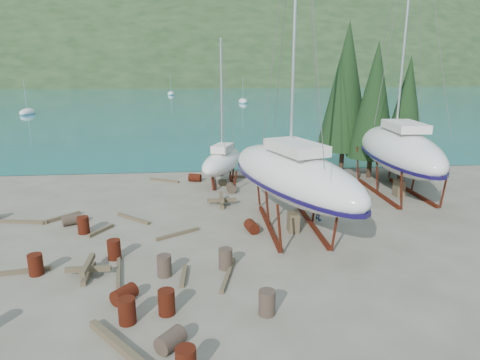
{
  "coord_description": "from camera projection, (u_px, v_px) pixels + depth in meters",
  "views": [
    {
      "loc": [
        -0.36,
        -18.43,
        8.21
      ],
      "look_at": [
        1.75,
        3.0,
        2.45
      ],
      "focal_mm": 32.0,
      "sensor_mm": 36.0,
      "label": 1
    }
  ],
  "objects": [
    {
      "name": "ground",
      "position": [
        209.0,
        248.0,
        19.88
      ],
      "size": [
        600.0,
        600.0,
        0.0
      ],
      "primitive_type": "plane",
      "color": "#5B5648",
      "rests_on": "ground"
    },
    {
      "name": "bay_water",
      "position": [
        197.0,
        77.0,
        322.72
      ],
      "size": [
        700.0,
        700.0,
        0.0
      ],
      "primitive_type": "plane",
      "color": "#196D80",
      "rests_on": "ground"
    },
    {
      "name": "far_hill",
      "position": [
        197.0,
        77.0,
        327.53
      ],
      "size": [
        800.0,
        360.0,
        110.0
      ],
      "primitive_type": "ellipsoid",
      "color": "#1D3118",
      "rests_on": "ground"
    },
    {
      "name": "far_house_left",
      "position": [
        66.0,
        78.0,
        196.1
      ],
      "size": [
        6.6,
        5.6,
        5.6
      ],
      "color": "beige",
      "rests_on": "ground"
    },
    {
      "name": "far_house_center",
      "position": [
        155.0,
        78.0,
        199.89
      ],
      "size": [
        6.6,
        5.6,
        5.6
      ],
      "color": "beige",
      "rests_on": "ground"
    },
    {
      "name": "far_house_right",
      "position": [
        260.0,
        77.0,
        204.64
      ],
      "size": [
        6.6,
        5.6,
        5.6
      ],
      "color": "beige",
      "rests_on": "ground"
    },
    {
      "name": "cypress_near_right",
      "position": [
        375.0,
        100.0,
        31.1
      ],
      "size": [
        3.6,
        3.6,
        10.0
      ],
      "color": "black",
      "rests_on": "ground"
    },
    {
      "name": "cypress_mid_right",
      "position": [
        406.0,
        115.0,
        29.55
      ],
      "size": [
        3.06,
        3.06,
        8.5
      ],
      "color": "black",
      "rests_on": "ground"
    },
    {
      "name": "cypress_back_left",
      "position": [
        346.0,
        87.0,
        32.66
      ],
      "size": [
        4.14,
        4.14,
        11.5
      ],
      "color": "black",
      "rests_on": "ground"
    },
    {
      "name": "cypress_far_right",
      "position": [
        407.0,
        107.0,
        32.5
      ],
      "size": [
        3.24,
        3.24,
        9.0
      ],
      "color": "black",
      "rests_on": "ground"
    },
    {
      "name": "moored_boat_left",
      "position": [
        27.0,
        112.0,
        74.62
      ],
      "size": [
        2.0,
        5.0,
        6.05
      ],
      "color": "silver",
      "rests_on": "ground"
    },
    {
      "name": "moored_boat_mid",
      "position": [
        243.0,
        101.0,
        97.64
      ],
      "size": [
        2.0,
        5.0,
        6.05
      ],
      "color": "silver",
      "rests_on": "ground"
    },
    {
      "name": "moored_boat_far",
      "position": [
        171.0,
        94.0,
        124.77
      ],
      "size": [
        2.0,
        5.0,
        6.05
      ],
      "color": "silver",
      "rests_on": "ground"
    },
    {
      "name": "large_sailboat_near",
      "position": [
        292.0,
        175.0,
        21.72
      ],
      "size": [
        6.73,
        11.72,
        17.75
      ],
      "rotation": [
        0.0,
        0.0,
        0.33
      ],
      "color": "silver",
      "rests_on": "ground"
    },
    {
      "name": "large_sailboat_far",
      "position": [
        399.0,
        149.0,
        27.6
      ],
      "size": [
        4.22,
        11.81,
        18.34
      ],
      "rotation": [
        0.0,
        0.0,
        -0.07
      ],
      "color": "silver",
      "rests_on": "ground"
    },
    {
      "name": "small_sailboat_shore",
      "position": [
        222.0,
        161.0,
        30.36
      ],
      "size": [
        4.23,
        6.54,
        10.03
      ],
      "rotation": [
        0.0,
        0.0,
        -0.4
      ],
      "color": "silver",
      "rests_on": "ground"
    },
    {
      "name": "worker",
      "position": [
        319.0,
        204.0,
        23.4
      ],
      "size": [
        0.56,
        0.74,
        1.81
      ],
      "primitive_type": "imported",
      "rotation": [
        0.0,
        0.0,
        1.78
      ],
      "color": "navy",
      "rests_on": "ground"
    },
    {
      "name": "drum_0",
      "position": [
        36.0,
        265.0,
        17.28
      ],
      "size": [
        0.58,
        0.58,
        0.88
      ],
      "primitive_type": "cylinder",
      "color": "#611810",
      "rests_on": "ground"
    },
    {
      "name": "drum_1",
      "position": [
        171.0,
        340.0,
        12.77
      ],
      "size": [
        1.01,
        1.05,
        0.58
      ],
      "primitive_type": "cylinder",
      "rotation": [
        1.57,
        0.0,
        2.46
      ],
      "color": "#2D2823",
      "rests_on": "ground"
    },
    {
      "name": "drum_4",
      "position": [
        195.0,
        178.0,
        31.32
      ],
      "size": [
        1.01,
        0.81,
        0.58
      ],
      "primitive_type": "cylinder",
      "rotation": [
        1.57,
        0.0,
        1.28
      ],
      "color": "#611810",
      "rests_on": "ground"
    },
    {
      "name": "drum_5",
      "position": [
        226.0,
        259.0,
        17.81
      ],
      "size": [
        0.58,
        0.58,
        0.88
      ],
      "primitive_type": "cylinder",
      "color": "#2D2823",
      "rests_on": "ground"
    },
    {
      "name": "drum_6",
      "position": [
        252.0,
        227.0,
        21.77
      ],
      "size": [
        0.75,
        0.98,
        0.58
      ],
      "primitive_type": "cylinder",
      "rotation": [
        1.57,
        0.0,
        0.21
      ],
      "color": "#611810",
      "rests_on": "ground"
    },
    {
      "name": "drum_7",
      "position": [
        167.0,
        302.0,
        14.53
      ],
      "size": [
        0.58,
        0.58,
        0.88
      ],
      "primitive_type": "cylinder",
      "color": "#611810",
      "rests_on": "ground"
    },
    {
      "name": "drum_8",
      "position": [
        83.0,
        225.0,
        21.57
      ],
      "size": [
        0.58,
        0.58,
        0.88
      ],
      "primitive_type": "cylinder",
      "color": "#611810",
      "rests_on": "ground"
    },
    {
      "name": "drum_10",
      "position": [
        127.0,
        311.0,
        14.01
      ],
      "size": [
        0.58,
        0.58,
        0.88
      ],
      "primitive_type": "cylinder",
      "color": "#611810",
      "rests_on": "ground"
    },
    {
      "name": "drum_11",
      "position": [
        231.0,
        188.0,
        28.68
      ],
      "size": [
        0.65,
        0.92,
        0.58
      ],
      "primitive_type": "cylinder",
      "rotation": [
        1.57,
        0.0,
        3.22
      ],
      "color": "#2D2823",
      "rests_on": "ground"
    },
    {
      "name": "drum_12",
      "position": [
        124.0,
        294.0,
        15.32
      ],
      "size": [
        1.0,
        1.05,
        0.58
      ],
      "primitive_type": "cylinder",
      "rotation": [
        1.57,
        0.0,
        2.47
      ],
      "color": "#611810",
      "rests_on": "ground"
    },
    {
      "name": "drum_14",
      "position": [
        114.0,
        249.0,
        18.7
      ],
      "size": [
        0.58,
        0.58,
        0.88
      ],
      "primitive_type": "cylinder",
      "color": "#611810",
      "rests_on": "ground"
    },
    {
      "name": "drum_15",
      "position": [
        71.0,
        220.0,
        22.76
      ],
      "size": [
        1.04,
        0.9,
        0.58
      ],
      "primitive_type": "cylinder",
      "rotation": [
        1.57,
        0.0,
        2.02
      ],
      "color": "#2D2823",
      "rests_on": "ground"
    },
    {
      "name": "drum_16",
      "position": [
        164.0,
        266.0,
        17.18
      ],
      "size": [
        0.58,
        0.58,
        0.88
      ],
      "primitive_type": "cylinder",
      "color": "#2D2823",
      "rests_on": "ground"
    },
    {
      "name": "drum_17",
      "position": [
        267.0,
        303.0,
        14.5
      ],
      "size": [
        0.58,
        0.58,
        0.88
      ],
      "primitive_type": "cylinder",
      "color": "#2D2823",
      "rests_on": "ground"
    },
    {
      "name": "timber_2",
      "position": [
        62.0,
        218.0,
        23.64
      ],
      "size": [
        1.73,
        1.68,
        0.19
      ],
      "primitive_type": "cube",
      "rotation": [
        0.0,
        0.0,
        2.34
      ],
      "color": "brown",
      "rests_on": "ground"
    },
    {
      "name": "timber_3",
      "position": [
        119.0,
        270.0,
        17.63
      ],
      "size": [
        0.61,
        2.89,
        0.15
      ],
      "primitive_type": "cube",
      "rotation": [
        0.0,
        0.0,
        0.16
      ],
      "color": "brown",
      "rests_on": "ground"
    },
    {
      "name": "timber_4",
      "position": [
        101.0,
        231.0,
        21.79
      ],
      "size": [
        1.04,
        1.54,
        0.17
      ],
      "primitive_type": "cube",
      "rotation": [
        0.0,
        0.0,
        2.59
      ],
      "color": "brown",
      "rests_on": "ground"
    },
    {
      "name": "timber_5",
      "position": [
        228.0,
        274.0,
        17.22
      ],
      "size": [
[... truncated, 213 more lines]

